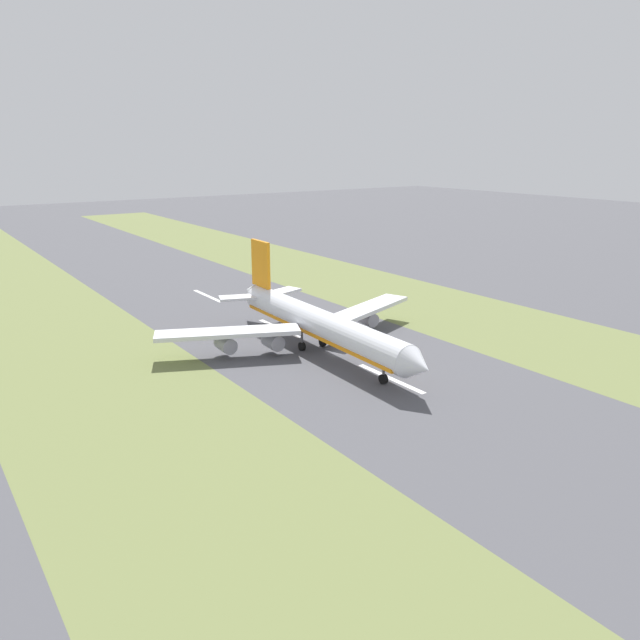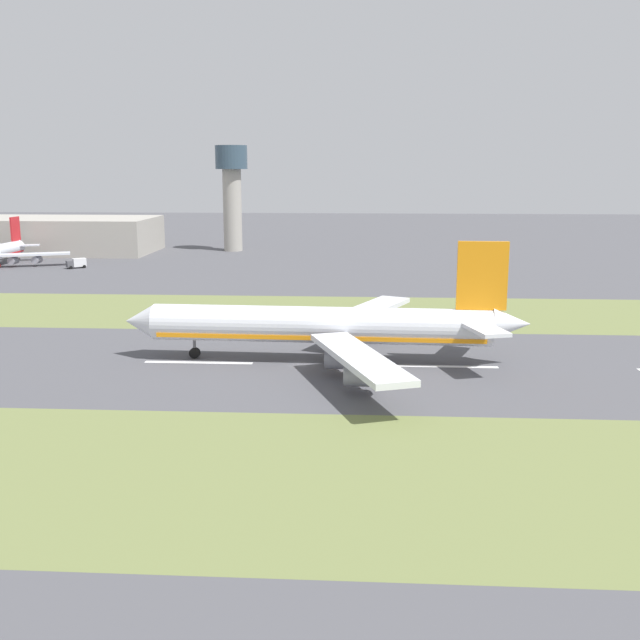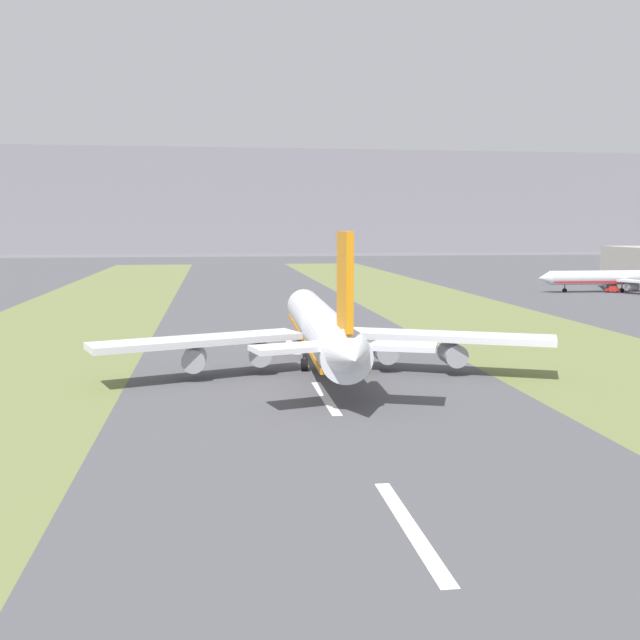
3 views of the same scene
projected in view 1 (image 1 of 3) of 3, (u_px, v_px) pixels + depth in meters
The scene contains 7 objects.
ground_plane at pixel (336, 354), 129.52m from camera, with size 800.00×800.00×0.00m, color #4C4C51.
grass_median_west at pixel (483, 320), 154.15m from camera, with size 40.00×600.00×0.01m, color olive.
grass_median_east at pixel (120, 403), 104.89m from camera, with size 40.00×600.00×0.01m, color olive.
centreline_dash_near at pixel (208, 296), 179.25m from camera, with size 1.20×18.00×0.01m, color silver.
centreline_dash_mid at pixel (279, 328), 147.57m from camera, with size 1.20×18.00×0.01m, color silver.
centreline_dash_far at pixel (390, 378), 115.88m from camera, with size 1.20×18.00×0.01m, color silver.
airplane_main_jet at pixel (315, 322), 130.47m from camera, with size 64.10×67.15×20.20m.
Camera 1 is at (72.56, 99.12, 41.78)m, focal length 35.00 mm.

